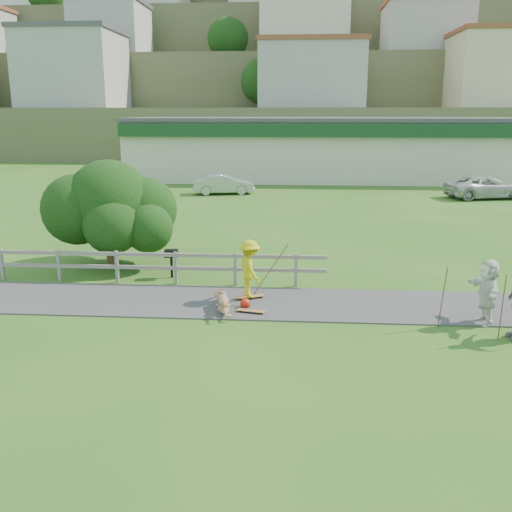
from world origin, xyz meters
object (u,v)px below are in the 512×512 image
object	(u,v)px
car_white	(486,187)
bbq	(172,264)
skater_rider	(250,272)
spectator_d	(487,292)
car_silver	(223,184)
tree	(111,226)
skater_fallen	(223,302)

from	to	relation	value
car_white	bbq	distance (m)	26.03
skater_rider	spectator_d	size ratio (longest dim) A/B	0.98
car_silver	tree	bearing A→B (deg)	163.15
skater_rider	car_silver	xyz separation A→B (m)	(-3.76, 22.83, -0.20)
bbq	tree	bearing A→B (deg)	142.48
tree	spectator_d	bearing A→B (deg)	-23.29
skater_rider	car_white	world-z (taller)	skater_rider
skater_fallen	spectator_d	bearing A→B (deg)	-18.25
skater_rider	skater_fallen	xyz separation A→B (m)	(-0.67, -1.15, -0.57)
skater_fallen	tree	world-z (taller)	tree
tree	car_silver	bearing A→B (deg)	84.91
skater_rider	tree	size ratio (longest dim) A/B	0.36
skater_rider	skater_fallen	distance (m)	1.45
tree	skater_fallen	bearing A→B (deg)	-44.93
car_white	bbq	world-z (taller)	car_white
bbq	spectator_d	bearing A→B (deg)	-29.91
spectator_d	car_silver	size ratio (longest dim) A/B	0.43
skater_fallen	tree	xyz separation A→B (m)	(-4.80, 4.79, 1.21)
car_silver	tree	distance (m)	19.29
spectator_d	bbq	xyz separation A→B (m)	(-9.45, 3.74, -0.41)
skater_fallen	car_silver	world-z (taller)	car_silver
car_white	bbq	bearing A→B (deg)	125.69
spectator_d	skater_fallen	bearing A→B (deg)	-96.50
car_white	tree	distance (m)	26.75
skater_fallen	car_white	bearing A→B (deg)	42.84
skater_rider	spectator_d	xyz separation A→B (m)	(6.55, -1.54, 0.02)
car_white	car_silver	bearing A→B (deg)	73.46
car_white	tree	xyz separation A→B (m)	(-19.32, -18.48, 0.79)
skater_fallen	tree	distance (m)	6.89
bbq	car_silver	bearing A→B (deg)	84.04
skater_rider	skater_fallen	world-z (taller)	skater_rider
spectator_d	tree	distance (m)	13.09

